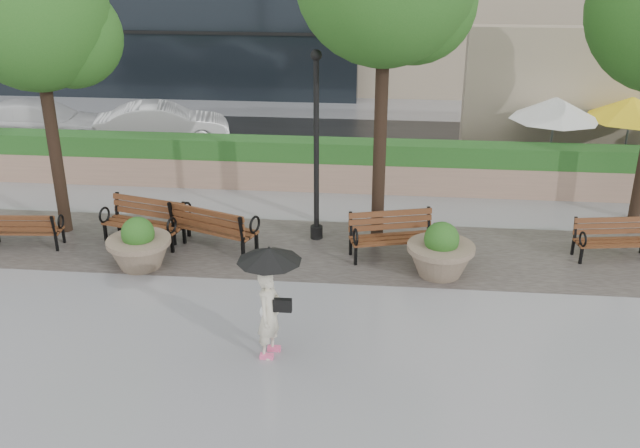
# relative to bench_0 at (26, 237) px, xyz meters

# --- Properties ---
(ground) EXTENTS (100.00, 100.00, 0.00)m
(ground) POSITION_rel_bench_0_xyz_m (5.62, -2.50, -0.25)
(ground) COLOR gray
(ground) RESTS_ON ground
(cobble_strip) EXTENTS (28.00, 3.20, 0.01)m
(cobble_strip) POSITION_rel_bench_0_xyz_m (5.62, 0.50, -0.25)
(cobble_strip) COLOR #383330
(cobble_strip) RESTS_ON ground
(hedge_wall) EXTENTS (24.00, 0.80, 1.35)m
(hedge_wall) POSITION_rel_bench_0_xyz_m (5.62, 4.50, 0.41)
(hedge_wall) COLOR #A28069
(hedge_wall) RESTS_ON ground
(cafe_wall) EXTENTS (10.00, 0.60, 4.00)m
(cafe_wall) POSITION_rel_bench_0_xyz_m (15.12, 7.50, 1.75)
(cafe_wall) COLOR tan
(cafe_wall) RESTS_ON ground
(cafe_hedge) EXTENTS (8.00, 0.50, 0.90)m
(cafe_hedge) POSITION_rel_bench_0_xyz_m (14.62, 5.30, 0.20)
(cafe_hedge) COLOR #194C1C
(cafe_hedge) RESTS_ON ground
(asphalt_street) EXTENTS (40.00, 7.00, 0.00)m
(asphalt_street) POSITION_rel_bench_0_xyz_m (5.62, 8.50, -0.25)
(asphalt_street) COLOR black
(asphalt_street) RESTS_ON ground
(bench_0) EXTENTS (1.62, 0.75, 0.84)m
(bench_0) POSITION_rel_bench_0_xyz_m (0.00, 0.00, 0.00)
(bench_0) COLOR brown
(bench_0) RESTS_ON ground
(bench_1) EXTENTS (1.95, 1.18, 0.98)m
(bench_1) POSITION_rel_bench_0_xyz_m (2.55, 0.50, 0.04)
(bench_1) COLOR brown
(bench_1) RESTS_ON ground
(bench_2) EXTENTS (2.07, 1.42, 1.04)m
(bench_2) POSITION_rel_bench_0_xyz_m (4.20, 0.32, 0.06)
(bench_2) COLOR brown
(bench_2) RESTS_ON ground
(bench_3) EXTENTS (1.95, 1.19, 0.98)m
(bench_3) POSITION_rel_bench_0_xyz_m (8.12, 0.28, 0.04)
(bench_3) COLOR brown
(bench_3) RESTS_ON ground
(bench_4) EXTENTS (1.70, 0.89, 0.87)m
(bench_4) POSITION_rel_bench_0_xyz_m (12.83, 0.66, 0.01)
(bench_4) COLOR brown
(bench_4) RESTS_ON ground
(planter_left) EXTENTS (1.33, 1.33, 1.12)m
(planter_left) POSITION_rel_bench_0_xyz_m (2.86, -0.73, 0.19)
(planter_left) COLOR #7F6B56
(planter_left) RESTS_ON ground
(planter_right) EXTENTS (1.38, 1.38, 1.16)m
(planter_right) POSITION_rel_bench_0_xyz_m (9.10, -0.47, 0.20)
(planter_right) COLOR #7F6B56
(planter_right) RESTS_ON ground
(lamppost) EXTENTS (0.28, 0.28, 4.28)m
(lamppost) POSITION_rel_bench_0_xyz_m (6.39, 1.11, 1.64)
(lamppost) COLOR black
(lamppost) RESTS_ON ground
(tree_0) EXTENTS (3.28, 3.15, 6.47)m
(tree_0) POSITION_rel_bench_0_xyz_m (0.62, 1.06, 4.50)
(tree_0) COLOR black
(tree_0) RESTS_ON ground
(patio_umb_white) EXTENTS (2.50, 2.50, 2.30)m
(patio_umb_white) POSITION_rel_bench_0_xyz_m (12.49, 5.99, 1.74)
(patio_umb_white) COLOR black
(patio_umb_white) RESTS_ON ground
(patio_umb_yellow_a) EXTENTS (2.50, 2.50, 2.30)m
(patio_umb_yellow_a) POSITION_rel_bench_0_xyz_m (14.58, 6.22, 1.74)
(patio_umb_yellow_a) COLOR black
(patio_umb_yellow_a) RESTS_ON ground
(car_left) EXTENTS (5.16, 2.57, 1.44)m
(car_left) POSITION_rel_bench_0_xyz_m (-3.28, 7.81, 0.47)
(car_left) COLOR silver
(car_left) RESTS_ON ground
(car_right) EXTENTS (4.45, 2.50, 1.39)m
(car_right) POSITION_rel_bench_0_xyz_m (0.69, 8.01, 0.44)
(car_right) COLOR silver
(car_right) RESTS_ON ground
(pedestrian) EXTENTS (1.06, 1.06, 1.94)m
(pedestrian) POSITION_rel_bench_0_xyz_m (6.12, -3.71, 0.93)
(pedestrian) COLOR beige
(pedestrian) RESTS_ON ground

